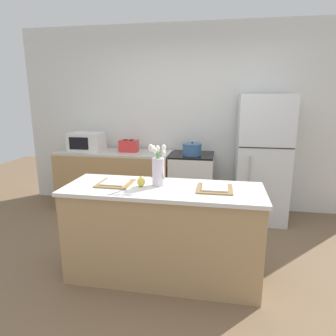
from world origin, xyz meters
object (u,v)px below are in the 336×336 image
object	(u,v)px
pear_figurine	(141,181)
plate_setting_right	(215,188)
flower_vase	(158,168)
plate_setting_left	(115,183)
stove_range	(192,184)
toaster	(129,146)
microwave	(87,142)
refrigerator	(262,159)
cooking_pot	(192,149)

from	to	relation	value
pear_figurine	plate_setting_right	size ratio (longest dim) A/B	0.38
flower_vase	plate_setting_left	world-z (taller)	flower_vase
stove_range	toaster	xyz separation A→B (m)	(-0.94, 0.04, 0.53)
pear_figurine	microwave	world-z (taller)	microwave
plate_setting_right	flower_vase	bearing A→B (deg)	176.63
microwave	flower_vase	bearing A→B (deg)	-47.40
microwave	pear_figurine	bearing A→B (deg)	-51.63
stove_range	refrigerator	distance (m)	1.04
stove_range	microwave	size ratio (longest dim) A/B	1.86
pear_figurine	plate_setting_right	world-z (taller)	pear_figurine
refrigerator	toaster	bearing A→B (deg)	178.93
refrigerator	plate_setting_left	bearing A→B (deg)	-133.78
flower_vase	cooking_pot	distance (m)	1.50
flower_vase	toaster	bearing A→B (deg)	116.38
stove_range	flower_vase	size ratio (longest dim) A/B	2.31
plate_setting_right	cooking_pot	world-z (taller)	cooking_pot
pear_figurine	stove_range	bearing A→B (deg)	79.38
flower_vase	plate_setting_left	size ratio (longest dim) A/B	1.22
flower_vase	plate_setting_right	world-z (taller)	flower_vase
plate_setting_right	cooking_pot	size ratio (longest dim) A/B	1.18
stove_range	pear_figurine	bearing A→B (deg)	-100.62
stove_range	refrigerator	size ratio (longest dim) A/B	0.52
plate_setting_right	cooking_pot	distance (m)	1.56
refrigerator	plate_setting_left	size ratio (longest dim) A/B	5.43
toaster	microwave	distance (m)	0.64
refrigerator	plate_setting_right	xyz separation A→B (m)	(-0.59, -1.58, 0.04)
stove_range	flower_vase	world-z (taller)	flower_vase
plate_setting_right	microwave	world-z (taller)	microwave
plate_setting_right	toaster	bearing A→B (deg)	128.89
stove_range	plate_setting_left	bearing A→B (deg)	-109.59
cooking_pot	microwave	xyz separation A→B (m)	(-1.58, 0.06, 0.05)
pear_figurine	plate_setting_right	bearing A→B (deg)	2.83
stove_range	flower_vase	distance (m)	1.67
pear_figurine	plate_setting_right	xyz separation A→B (m)	(0.66, 0.03, -0.04)
refrigerator	toaster	size ratio (longest dim) A/B	6.12
plate_setting_left	plate_setting_right	size ratio (longest dim) A/B	1.00
refrigerator	toaster	xyz separation A→B (m)	(-1.89, 0.04, 0.12)
refrigerator	flower_vase	xyz separation A→B (m)	(-1.10, -1.55, 0.20)
pear_figurine	toaster	size ratio (longest dim) A/B	0.43
toaster	flower_vase	bearing A→B (deg)	-63.62
toaster	cooking_pot	world-z (taller)	cooking_pot
stove_range	pear_figurine	xyz separation A→B (m)	(-0.30, -1.61, 0.49)
plate_setting_right	microwave	xyz separation A→B (m)	(-1.94, 1.57, 0.13)
plate_setting_left	cooking_pot	size ratio (longest dim) A/B	1.18
refrigerator	cooking_pot	distance (m)	0.96
refrigerator	plate_setting_left	xyz separation A→B (m)	(-1.51, -1.58, 0.04)
flower_vase	toaster	xyz separation A→B (m)	(-0.78, 1.58, -0.08)
plate_setting_right	toaster	distance (m)	2.07
pear_figurine	cooking_pot	distance (m)	1.58
stove_range	microwave	distance (m)	1.68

